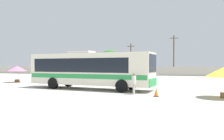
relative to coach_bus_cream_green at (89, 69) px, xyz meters
name	(u,v)px	position (x,y,z in m)	size (l,w,h in m)	color
ground_plane	(118,81)	(-0.48, 10.93, -1.86)	(300.00, 300.00, 0.00)	#A3A099
perimeter_wall	(142,71)	(-0.48, 28.88, -0.94)	(80.00, 0.30, 1.85)	#B2AD9E
coach_bus_cream_green	(89,69)	(0.00, 0.00, 0.00)	(11.84, 3.65, 3.48)	silver
attendant_by_bus_door	(134,82)	(4.78, -2.47, -0.95)	(0.33, 0.33, 1.61)	#B7B2A8
vendor_umbrella_near_gate_pink	(17,69)	(-11.93, 4.47, -0.14)	(2.29, 2.29, 2.07)	gray
parked_car_leftmost_maroon	(68,72)	(-16.15, 25.07, -1.09)	(4.11, 2.17, 1.45)	maroon
parked_car_second_red	(92,72)	(-10.62, 25.72, -1.06)	(4.60, 2.28, 1.51)	red
utility_pole_near	(131,58)	(-3.46, 31.14, 1.86)	(1.79, 0.49, 7.08)	#4C3823
utility_pole_far	(174,55)	(5.99, 30.87, 2.59)	(1.78, 0.53, 8.53)	#4C3823
roadside_tree_left	(79,57)	(-17.91, 34.22, 2.40)	(3.38, 3.38, 5.73)	brown
roadside_tree_midleft	(110,58)	(-9.16, 32.97, 2.05)	(4.62, 4.62, 5.88)	brown
traffic_cone_on_apron	(156,92)	(6.51, -3.11, -1.55)	(0.36, 0.36, 0.64)	black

